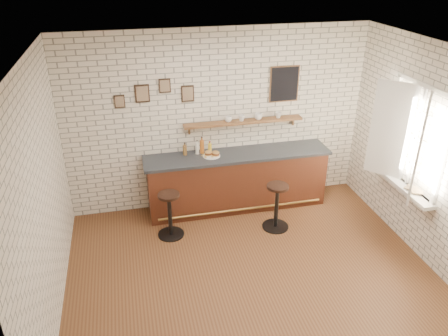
{
  "coord_description": "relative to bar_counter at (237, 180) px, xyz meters",
  "views": [
    {
      "loc": [
        -1.45,
        -4.6,
        4.04
      ],
      "look_at": [
        -0.17,
        0.9,
        1.18
      ],
      "focal_mm": 35.0,
      "sensor_mm": 36.0,
      "label": 1
    }
  ],
  "objects": [
    {
      "name": "ground",
      "position": [
        -0.25,
        -1.7,
        -0.51
      ],
      "size": [
        5.0,
        5.0,
        0.0
      ],
      "primitive_type": "plane",
      "color": "brown",
      "rests_on": "ground"
    },
    {
      "name": "bar_counter",
      "position": [
        0.0,
        0.0,
        0.0
      ],
      "size": [
        3.1,
        0.65,
        1.01
      ],
      "color": "#522516",
      "rests_on": "ground"
    },
    {
      "name": "sandwich_plate",
      "position": [
        -0.44,
        0.0,
        0.51
      ],
      "size": [
        0.28,
        0.28,
        0.01
      ],
      "primitive_type": "cylinder",
      "color": "white",
      "rests_on": "bar_counter"
    },
    {
      "name": "ciabatta_sandwich",
      "position": [
        -0.43,
        0.0,
        0.56
      ],
      "size": [
        0.26,
        0.18,
        0.08
      ],
      "color": "tan",
      "rests_on": "sandwich_plate"
    },
    {
      "name": "potato_chips",
      "position": [
        -0.46,
        -0.0,
        0.52
      ],
      "size": [
        0.26,
        0.19,
        0.0
      ],
      "color": "gold",
      "rests_on": "sandwich_plate"
    },
    {
      "name": "bitters_bottle_brown",
      "position": [
        -0.85,
        0.15,
        0.59
      ],
      "size": [
        0.07,
        0.07,
        0.21
      ],
      "color": "brown",
      "rests_on": "bar_counter"
    },
    {
      "name": "bitters_bottle_white",
      "position": [
        -0.65,
        0.15,
        0.6
      ],
      "size": [
        0.06,
        0.06,
        0.24
      ],
      "color": "silver",
      "rests_on": "bar_counter"
    },
    {
      "name": "bitters_bottle_amber",
      "position": [
        -0.57,
        0.15,
        0.62
      ],
      "size": [
        0.07,
        0.07,
        0.29
      ],
      "color": "#AA591B",
      "rests_on": "bar_counter"
    },
    {
      "name": "condiment_bottle_yellow",
      "position": [
        -0.44,
        0.15,
        0.59
      ],
      "size": [
        0.06,
        0.06,
        0.2
      ],
      "color": "gold",
      "rests_on": "bar_counter"
    },
    {
      "name": "bar_stool_left",
      "position": [
        -1.23,
        -0.6,
        -0.11
      ],
      "size": [
        0.41,
        0.41,
        0.74
      ],
      "color": "black",
      "rests_on": "ground"
    },
    {
      "name": "bar_stool_right",
      "position": [
        0.45,
        -0.77,
        -0.09
      ],
      "size": [
        0.43,
        0.43,
        0.77
      ],
      "color": "black",
      "rests_on": "ground"
    },
    {
      "name": "wall_shelf",
      "position": [
        0.15,
        0.2,
        0.97
      ],
      "size": [
        2.0,
        0.18,
        0.18
      ],
      "color": "brown",
      "rests_on": "ground"
    },
    {
      "name": "shelf_cup_a",
      "position": [
        -0.11,
        0.2,
        1.04
      ],
      "size": [
        0.14,
        0.14,
        0.09
      ],
      "primitive_type": "imported",
      "rotation": [
        0.0,
        0.0,
        0.19
      ],
      "color": "white",
      "rests_on": "wall_shelf"
    },
    {
      "name": "shelf_cup_b",
      "position": [
        0.11,
        0.2,
        1.04
      ],
      "size": [
        0.15,
        0.15,
        0.1
      ],
      "primitive_type": "imported",
      "rotation": [
        0.0,
        0.0,
        0.65
      ],
      "color": "white",
      "rests_on": "wall_shelf"
    },
    {
      "name": "shelf_cup_c",
      "position": [
        0.4,
        0.2,
        1.05
      ],
      "size": [
        0.16,
        0.16,
        0.1
      ],
      "primitive_type": "imported",
      "rotation": [
        0.0,
        0.0,
        1.35
      ],
      "color": "white",
      "rests_on": "wall_shelf"
    },
    {
      "name": "shelf_cup_d",
      "position": [
        0.75,
        0.2,
        1.04
      ],
      "size": [
        0.14,
        0.14,
        0.1
      ],
      "primitive_type": "imported",
      "rotation": [
        0.0,
        0.0,
        0.52
      ],
      "color": "white",
      "rests_on": "wall_shelf"
    },
    {
      "name": "back_wall_decor",
      "position": [
        -0.02,
        0.28,
        1.54
      ],
      "size": [
        2.96,
        0.02,
        0.56
      ],
      "color": "black",
      "rests_on": "ground"
    },
    {
      "name": "window_sill",
      "position": [
        2.15,
        -1.4,
        0.39
      ],
      "size": [
        0.2,
        1.35,
        0.06
      ],
      "color": "white",
      "rests_on": "ground"
    },
    {
      "name": "casement_window",
      "position": [
        2.11,
        -1.4,
        1.14
      ],
      "size": [
        0.4,
        1.3,
        1.56
      ],
      "color": "white",
      "rests_on": "ground"
    },
    {
      "name": "book_lower",
      "position": [
        2.13,
        -1.65,
        0.43
      ],
      "size": [
        0.27,
        0.29,
        0.02
      ],
      "primitive_type": "imported",
      "rotation": [
        0.0,
        0.0,
        0.52
      ],
      "color": "tan",
      "rests_on": "window_sill"
    },
    {
      "name": "book_upper",
      "position": [
        2.13,
        -1.64,
        0.45
      ],
      "size": [
        0.23,
        0.26,
        0.02
      ],
      "primitive_type": "imported",
      "rotation": [
        0.0,
        0.0,
        -0.47
      ],
      "color": "tan",
      "rests_on": "book_lower"
    }
  ]
}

